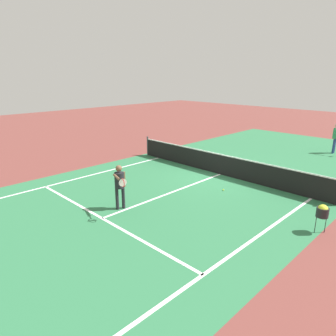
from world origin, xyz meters
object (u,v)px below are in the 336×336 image
(player_far, at_px, (336,135))
(ball_hopper, at_px, (323,211))
(net, at_px, (221,164))
(player_near, at_px, (120,183))
(tennis_ball_near_net, at_px, (223,190))

(player_far, bearing_deg, ball_hopper, -74.40)
(net, xyz_separation_m, player_near, (-0.16, -5.54, 0.46))
(ball_hopper, relative_size, tennis_ball_near_net, 13.25)
(ball_hopper, distance_m, tennis_ball_near_net, 4.09)
(player_far, relative_size, ball_hopper, 1.99)
(ball_hopper, xyz_separation_m, tennis_ball_near_net, (-3.95, 0.83, -0.64))
(player_near, xyz_separation_m, tennis_ball_near_net, (1.47, 3.92, -0.92))
(net, height_order, tennis_ball_near_net, net)
(net, relative_size, player_near, 6.51)
(net, height_order, ball_hopper, net)
(ball_hopper, bearing_deg, tennis_ball_near_net, 168.10)
(ball_hopper, bearing_deg, net, 155.04)
(player_near, bearing_deg, tennis_ball_near_net, 69.39)
(player_far, bearing_deg, net, -106.55)
(player_near, height_order, player_far, player_far)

